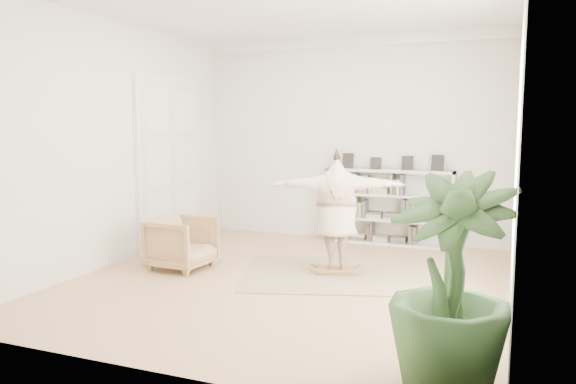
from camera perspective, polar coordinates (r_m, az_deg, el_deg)
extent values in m
plane|color=tan|center=(7.59, 0.05, -9.00)|extent=(6.00, 6.00, 0.00)
plane|color=silver|center=(10.15, 6.37, 5.29)|extent=(5.50, 0.00, 5.50)
plane|color=silver|center=(4.65, -13.79, 3.27)|extent=(5.50, 0.00, 5.50)
plane|color=silver|center=(8.70, -17.08, 4.77)|extent=(0.00, 6.00, 6.00)
plane|color=silver|center=(6.78, 22.24, 4.04)|extent=(0.00, 6.00, 6.00)
plane|color=white|center=(7.45, 0.05, 18.68)|extent=(6.00, 6.00, 0.00)
cube|color=white|center=(10.19, 6.41, 14.94)|extent=(5.50, 0.12, 0.18)
cube|color=white|center=(9.75, -12.02, 2.76)|extent=(0.08, 1.78, 2.92)
cube|color=silver|center=(9.41, -13.27, 2.58)|extent=(0.06, 0.78, 2.80)
cube|color=silver|center=(10.07, -10.66, 2.92)|extent=(0.06, 0.78, 2.80)
cube|color=silver|center=(10.15, 4.19, -1.21)|extent=(0.04, 0.35, 1.30)
cube|color=silver|center=(9.73, 16.41, -1.83)|extent=(0.04, 0.35, 1.30)
cube|color=silver|center=(10.03, 10.35, -1.40)|extent=(2.20, 0.04, 1.30)
cube|color=silver|center=(9.99, 10.09, -5.09)|extent=(2.20, 0.35, 0.04)
cube|color=silver|center=(9.92, 10.14, -2.78)|extent=(2.20, 0.35, 0.04)
cube|color=silver|center=(9.85, 10.20, -0.31)|extent=(2.20, 0.35, 0.04)
cube|color=silver|center=(9.81, 10.25, 2.12)|extent=(2.20, 0.35, 0.04)
cube|color=black|center=(10.02, 6.12, 3.10)|extent=(0.18, 0.07, 0.24)
cube|color=black|center=(9.90, 8.91, 3.01)|extent=(0.18, 0.07, 0.24)
cube|color=black|center=(9.79, 12.05, 2.90)|extent=(0.18, 0.07, 0.24)
cube|color=black|center=(9.72, 14.95, 2.79)|extent=(0.18, 0.07, 0.24)
imported|color=tan|center=(8.26, -10.71, -5.12)|extent=(0.88, 0.86, 0.75)
cube|color=tan|center=(7.92, 4.88, -8.26)|extent=(2.99, 2.66, 0.02)
cube|color=olive|center=(7.91, 4.89, -7.80)|extent=(0.57, 0.44, 0.03)
cube|color=olive|center=(7.91, 4.88, -8.05)|extent=(0.34, 0.15, 0.04)
cube|color=olive|center=(7.91, 4.88, -8.05)|extent=(0.34, 0.15, 0.04)
cube|color=olive|center=(7.91, 4.89, -7.80)|extent=(0.21, 0.11, 0.10)
cube|color=olive|center=(7.91, 4.89, -7.80)|extent=(0.21, 0.11, 0.10)
imported|color=beige|center=(7.74, 4.95, -2.00)|extent=(1.93, 1.04, 1.51)
imported|color=#2F5128|center=(4.58, 16.15, -8.82)|extent=(1.17, 1.17, 1.72)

